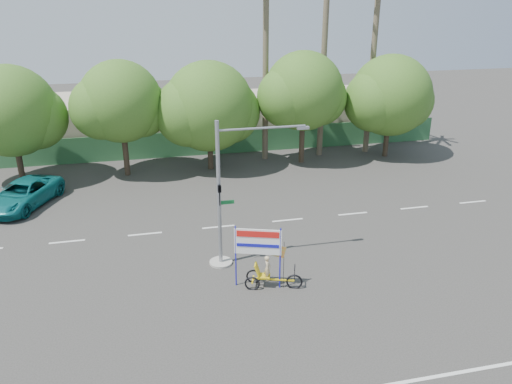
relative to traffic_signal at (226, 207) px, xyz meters
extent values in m
plane|color=#33302D|center=(2.20, -3.98, -2.92)|extent=(120.00, 120.00, 0.00)
cube|color=#336B3D|center=(2.20, 17.52, -1.92)|extent=(38.00, 0.08, 2.00)
cube|color=#B3A48E|center=(-7.80, 22.02, -0.92)|extent=(12.00, 8.00, 4.00)
cube|color=#B3A48E|center=(10.20, 22.02, -1.12)|extent=(14.00, 8.00, 3.60)
cylinder|color=#473828|center=(-11.80, 14.02, -1.16)|extent=(0.40, 0.40, 3.52)
sphere|color=#2F5819|center=(-11.80, 14.02, 2.04)|extent=(6.00, 6.00, 6.00)
sphere|color=#2F5819|center=(-10.45, 14.32, 1.48)|extent=(4.32, 4.32, 4.32)
cylinder|color=#473828|center=(-4.80, 14.02, -1.05)|extent=(0.40, 0.40, 3.74)
sphere|color=#2F5819|center=(-4.80, 14.02, 2.35)|extent=(5.60, 5.60, 5.60)
sphere|color=#2F5819|center=(-3.54, 14.32, 1.76)|extent=(4.03, 4.03, 4.03)
sphere|color=#2F5819|center=(-6.06, 13.77, 2.01)|extent=(4.26, 4.26, 4.26)
cylinder|color=#473828|center=(1.20, 14.02, -1.27)|extent=(0.40, 0.40, 3.30)
sphere|color=#2F5819|center=(1.20, 14.02, 1.73)|extent=(6.40, 6.40, 6.40)
sphere|color=#2F5819|center=(2.64, 14.32, 1.21)|extent=(4.61, 4.61, 4.61)
sphere|color=#2F5819|center=(-0.24, 13.77, 1.43)|extent=(4.86, 4.86, 4.86)
cylinder|color=#473828|center=(8.20, 14.02, -0.98)|extent=(0.40, 0.40, 3.87)
sphere|color=#2F5819|center=(8.20, 14.02, 2.54)|extent=(5.80, 5.80, 5.80)
sphere|color=#2F5819|center=(9.50, 14.32, 1.92)|extent=(4.18, 4.18, 4.18)
sphere|color=#2F5819|center=(6.89, 13.77, 2.19)|extent=(4.41, 4.41, 4.41)
cylinder|color=#473828|center=(15.20, 14.02, -1.20)|extent=(0.40, 0.40, 3.43)
sphere|color=#2F5819|center=(15.20, 14.02, 1.92)|extent=(6.20, 6.20, 6.20)
sphere|color=#2F5819|center=(16.59, 14.32, 1.37)|extent=(4.46, 4.46, 4.46)
sphere|color=#2F5819|center=(13.80, 13.77, 1.61)|extent=(4.71, 4.71, 4.71)
cylinder|color=#70604C|center=(10.20, 15.52, 5.58)|extent=(0.44, 0.44, 17.00)
cylinder|color=#70604C|center=(14.20, 15.52, 4.58)|extent=(0.44, 0.44, 15.00)
cylinder|color=#70604C|center=(5.70, 15.52, 4.08)|extent=(0.44, 0.44, 14.00)
cylinder|color=gray|center=(-0.30, 0.02, -2.87)|extent=(1.10, 1.10, 0.10)
cylinder|color=gray|center=(-0.30, 0.02, 0.58)|extent=(0.18, 0.18, 7.00)
cylinder|color=gray|center=(1.70, 0.02, 3.63)|extent=(4.00, 0.10, 0.10)
cube|color=gray|center=(3.60, 0.02, 3.53)|extent=(0.55, 0.20, 0.12)
imported|color=black|center=(-0.30, -0.20, 0.68)|extent=(0.16, 0.20, 1.00)
cube|color=#14662D|center=(0.05, 0.02, 0.23)|extent=(0.70, 0.04, 0.18)
torus|color=black|center=(2.49, -2.87, -2.60)|extent=(0.72, 0.31, 0.73)
torus|color=black|center=(0.86, -2.00, -2.62)|extent=(0.67, 0.29, 0.68)
torus|color=black|center=(0.67, -2.57, -2.62)|extent=(0.67, 0.29, 0.68)
cube|color=gold|center=(1.63, -2.58, -2.53)|extent=(1.75, 0.65, 0.06)
cube|color=gold|center=(0.77, -2.28, -2.60)|extent=(0.27, 0.63, 0.05)
cube|color=gold|center=(1.22, -2.44, -2.38)|extent=(0.65, 0.60, 0.06)
cube|color=gold|center=(0.95, -2.35, -2.08)|extent=(0.38, 0.51, 0.58)
cylinder|color=black|center=(2.49, -2.87, -2.17)|extent=(0.04, 0.04, 0.59)
cube|color=black|center=(2.49, -2.87, -1.88)|extent=(0.20, 0.47, 0.04)
imported|color=#CCB284|center=(1.38, -2.49, -1.97)|extent=(0.40, 0.49, 1.16)
cylinder|color=#191ABF|center=(0.05, -2.04, -1.47)|extent=(0.08, 0.08, 2.90)
cylinder|color=#191ABF|center=(1.88, -2.66, -1.47)|extent=(0.08, 0.08, 2.90)
cube|color=white|center=(0.97, -2.35, -0.72)|extent=(1.95, 0.71, 1.18)
cube|color=red|center=(0.96, -2.39, -0.34)|extent=(1.73, 0.60, 0.28)
cube|color=#191ABF|center=(0.96, -2.39, -0.88)|extent=(1.73, 0.60, 0.15)
cylinder|color=black|center=(2.04, -2.72, -1.79)|extent=(0.03, 0.03, 2.25)
cube|color=red|center=(1.68, -2.59, -1.09)|extent=(0.91, 0.33, 0.70)
imported|color=#0F6B6D|center=(-10.87, 9.57, -2.14)|extent=(4.65, 6.20, 1.56)
camera|label=1|loc=(-3.34, -20.85, 9.14)|focal=35.00mm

